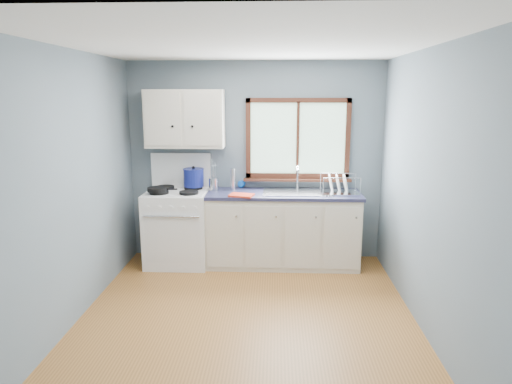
{
  "coord_description": "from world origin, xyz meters",
  "views": [
    {
      "loc": [
        0.26,
        -3.95,
        2.1
      ],
      "look_at": [
        0.05,
        0.9,
        1.05
      ],
      "focal_mm": 32.0,
      "sensor_mm": 36.0,
      "label": 1
    }
  ],
  "objects_px": {
    "skillet": "(158,189)",
    "stockpot": "(194,177)",
    "utensil_crock": "(214,184)",
    "gas_range": "(178,225)",
    "dish_rack": "(339,188)",
    "thermos": "(233,179)",
    "sink": "(298,197)",
    "base_cabinets": "(283,232)"
  },
  "relations": [
    {
      "from": "sink",
      "to": "stockpot",
      "type": "xyz_separation_m",
      "value": [
        -1.3,
        0.13,
        0.22
      ]
    },
    {
      "from": "utensil_crock",
      "to": "dish_rack",
      "type": "height_order",
      "value": "utensil_crock"
    },
    {
      "from": "base_cabinets",
      "to": "skillet",
      "type": "relative_size",
      "value": 5.06
    },
    {
      "from": "sink",
      "to": "stockpot",
      "type": "bearing_deg",
      "value": 174.13
    },
    {
      "from": "thermos",
      "to": "dish_rack",
      "type": "relative_size",
      "value": 0.59
    },
    {
      "from": "gas_range",
      "to": "base_cabinets",
      "type": "xyz_separation_m",
      "value": [
        1.31,
        0.02,
        -0.08
      ]
    },
    {
      "from": "gas_range",
      "to": "skillet",
      "type": "height_order",
      "value": "gas_range"
    },
    {
      "from": "stockpot",
      "to": "thermos",
      "type": "distance_m",
      "value": 0.49
    },
    {
      "from": "utensil_crock",
      "to": "sink",
      "type": "bearing_deg",
      "value": -5.27
    },
    {
      "from": "gas_range",
      "to": "dish_rack",
      "type": "height_order",
      "value": "gas_range"
    },
    {
      "from": "thermos",
      "to": "skillet",
      "type": "bearing_deg",
      "value": -160.83
    },
    {
      "from": "gas_range",
      "to": "skillet",
      "type": "xyz_separation_m",
      "value": [
        -0.19,
        -0.17,
        0.49
      ]
    },
    {
      "from": "skillet",
      "to": "thermos",
      "type": "xyz_separation_m",
      "value": [
        0.87,
        0.3,
        0.07
      ]
    },
    {
      "from": "skillet",
      "to": "dish_rack",
      "type": "xyz_separation_m",
      "value": [
        2.17,
        0.17,
        -0.0
      ]
    },
    {
      "from": "stockpot",
      "to": "dish_rack",
      "type": "bearing_deg",
      "value": -4.68
    },
    {
      "from": "stockpot",
      "to": "skillet",
      "type": "bearing_deg",
      "value": -140.02
    },
    {
      "from": "gas_range",
      "to": "utensil_crock",
      "type": "distance_m",
      "value": 0.68
    },
    {
      "from": "thermos",
      "to": "sink",
      "type": "bearing_deg",
      "value": -8.36
    },
    {
      "from": "skillet",
      "to": "stockpot",
      "type": "bearing_deg",
      "value": 33.97
    },
    {
      "from": "stockpot",
      "to": "base_cabinets",
      "type": "bearing_deg",
      "value": -6.79
    },
    {
      "from": "gas_range",
      "to": "sink",
      "type": "distance_m",
      "value": 1.53
    },
    {
      "from": "gas_range",
      "to": "dish_rack",
      "type": "distance_m",
      "value": 2.04
    },
    {
      "from": "gas_range",
      "to": "utensil_crock",
      "type": "bearing_deg",
      "value": 14.48
    },
    {
      "from": "sink",
      "to": "utensil_crock",
      "type": "xyz_separation_m",
      "value": [
        -1.04,
        0.1,
        0.14
      ]
    },
    {
      "from": "gas_range",
      "to": "base_cabinets",
      "type": "bearing_deg",
      "value": 0.82
    },
    {
      "from": "utensil_crock",
      "to": "skillet",
      "type": "bearing_deg",
      "value": -156.21
    },
    {
      "from": "skillet",
      "to": "thermos",
      "type": "height_order",
      "value": "thermos"
    },
    {
      "from": "skillet",
      "to": "stockpot",
      "type": "distance_m",
      "value": 0.5
    },
    {
      "from": "sink",
      "to": "skillet",
      "type": "height_order",
      "value": "sink"
    },
    {
      "from": "sink",
      "to": "dish_rack",
      "type": "bearing_deg",
      "value": -1.54
    },
    {
      "from": "sink",
      "to": "utensil_crock",
      "type": "bearing_deg",
      "value": 174.73
    },
    {
      "from": "gas_range",
      "to": "utensil_crock",
      "type": "xyz_separation_m",
      "value": [
        0.44,
        0.11,
        0.51
      ]
    },
    {
      "from": "sink",
      "to": "thermos",
      "type": "height_order",
      "value": "sink"
    },
    {
      "from": "sink",
      "to": "dish_rack",
      "type": "xyz_separation_m",
      "value": [
        0.49,
        -0.01,
        0.12
      ]
    },
    {
      "from": "gas_range",
      "to": "sink",
      "type": "bearing_deg",
      "value": 0.71
    },
    {
      "from": "sink",
      "to": "base_cabinets",
      "type": "bearing_deg",
      "value": 179.87
    },
    {
      "from": "utensil_crock",
      "to": "thermos",
      "type": "bearing_deg",
      "value": 5.44
    },
    {
      "from": "sink",
      "to": "skillet",
      "type": "distance_m",
      "value": 1.69
    },
    {
      "from": "sink",
      "to": "utensil_crock",
      "type": "relative_size",
      "value": 2.16
    },
    {
      "from": "skillet",
      "to": "utensil_crock",
      "type": "bearing_deg",
      "value": 17.78
    },
    {
      "from": "sink",
      "to": "dish_rack",
      "type": "relative_size",
      "value": 1.83
    },
    {
      "from": "base_cabinets",
      "to": "gas_range",
      "type": "bearing_deg",
      "value": -179.18
    }
  ]
}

